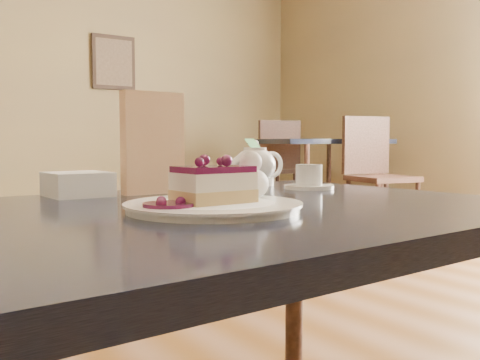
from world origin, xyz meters
TOP-DOWN VIEW (x-y plane):
  - main_table at (0.17, 0.38)m, footprint 1.12×0.78m
  - dessert_plate at (0.17, 0.34)m, footprint 0.26×0.26m
  - cheesecake_slice at (0.17, 0.34)m, footprint 0.11×0.08m
  - whipped_cream at (0.25, 0.35)m, footprint 0.06×0.06m
  - berry_sauce at (0.09, 0.33)m, footprint 0.07×0.07m
  - tea_set at (0.51, 0.66)m, footprint 0.20×0.25m
  - menu_card at (0.21, 0.63)m, footprint 0.13×0.03m
  - sugar_shaker at (0.26, 0.67)m, footprint 0.05×0.05m
  - napkin_stack at (0.07, 0.67)m, footprint 0.11×0.11m
  - bg_table_far_right at (3.17, 3.37)m, footprint 1.23×1.98m

SIDE VIEW (x-z plane):
  - bg_table_far_right at x=3.17m, z-range -0.58..0.73m
  - main_table at x=0.17m, z-range 0.27..0.95m
  - dessert_plate at x=0.17m, z-range 0.68..0.69m
  - berry_sauce at x=0.09m, z-range 0.69..0.70m
  - napkin_stack at x=0.07m, z-range 0.68..0.73m
  - whipped_cream at x=0.25m, z-range 0.69..0.74m
  - cheesecake_slice at x=0.17m, z-range 0.69..0.75m
  - tea_set at x=0.51m, z-range 0.67..0.77m
  - sugar_shaker at x=0.26m, z-range 0.68..0.78m
  - menu_card at x=0.21m, z-range 0.68..0.88m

